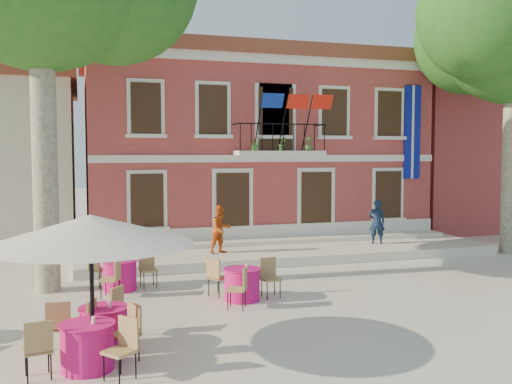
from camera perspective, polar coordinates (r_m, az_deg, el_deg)
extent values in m
plane|color=beige|center=(14.72, 2.18, -9.86)|extent=(90.00, 90.00, 0.00)
cube|color=#B24240|center=(24.43, -1.13, 3.94)|extent=(13.00, 8.00, 7.00)
cube|color=brown|center=(24.72, -1.14, 12.67)|extent=(13.50, 8.50, 0.50)
cube|color=silver|center=(20.93, 1.92, 13.14)|extent=(13.30, 0.35, 0.35)
cube|color=silver|center=(20.19, 2.36, 3.93)|extent=(3.20, 0.90, 0.15)
cube|color=black|center=(19.84, 2.76, 6.81)|extent=(3.20, 0.04, 0.04)
cube|color=#0D178F|center=(23.02, 15.36, 5.79)|extent=(0.70, 0.05, 3.60)
cube|color=navy|center=(19.27, 0.57, 9.14)|extent=(0.76, 0.27, 0.47)
cube|color=red|center=(19.56, 3.12, 9.05)|extent=(0.76, 0.29, 0.47)
cube|color=red|center=(19.89, 5.58, 8.96)|extent=(0.76, 0.27, 0.47)
imported|color=#26591E|center=(19.60, -0.11, 4.85)|extent=(0.43, 0.37, 0.48)
imported|color=#26591E|center=(19.91, 2.65, 4.83)|extent=(0.26, 0.21, 0.48)
imported|color=#26591E|center=(20.27, 5.32, 4.80)|extent=(0.27, 0.27, 0.48)
cube|color=#B24240|center=(30.83, 20.32, 2.78)|extent=(9.00, 9.00, 6.00)
cube|color=brown|center=(30.95, 20.46, 8.71)|extent=(9.40, 9.40, 0.40)
cube|color=silver|center=(19.41, 3.47, -6.02)|extent=(14.00, 3.40, 0.30)
cylinder|color=#A59E84|center=(15.24, -20.39, 3.97)|extent=(0.62, 0.62, 7.17)
cylinder|color=#A59E84|center=(21.65, 24.23, 3.18)|extent=(0.66, 0.66, 6.69)
cylinder|color=black|center=(10.26, -15.95, -16.02)|extent=(0.53, 0.53, 0.08)
cylinder|color=black|center=(9.95, -16.07, -10.22)|extent=(0.07, 0.07, 2.22)
cone|color=beige|center=(9.73, -16.20, -3.62)|extent=(3.37, 3.37, 0.49)
imported|color=#101D36|center=(20.52, 11.99, -2.95)|extent=(0.66, 0.56, 1.55)
imported|color=#C85017|center=(18.25, -3.55, -3.74)|extent=(0.90, 0.81, 1.54)
cylinder|color=#C51253|center=(10.81, -14.96, -13.08)|extent=(0.84, 0.84, 0.75)
cylinder|color=#C51253|center=(10.70, -15.00, -11.11)|extent=(0.90, 0.90, 0.02)
cube|color=#A07550|center=(10.15, -13.00, -13.60)|extent=(0.56, 0.56, 0.95)
cube|color=#A07550|center=(11.39, -12.87, -11.63)|extent=(0.59, 0.59, 0.95)
cube|color=#A07550|center=(10.85, -19.03, -12.55)|extent=(0.46, 0.46, 0.95)
cylinder|color=#C51253|center=(9.93, -16.51, -14.66)|extent=(0.84, 0.84, 0.75)
cylinder|color=#C51253|center=(9.81, -16.56, -12.53)|extent=(0.90, 0.90, 0.02)
cube|color=#A07550|center=(9.81, -20.98, -14.38)|extent=(0.48, 0.48, 0.95)
cube|color=#A07550|center=(9.36, -13.48, -15.13)|extent=(0.59, 0.59, 0.95)
cube|color=#A07550|center=(10.57, -15.08, -12.91)|extent=(0.54, 0.54, 0.95)
cylinder|color=#C51253|center=(15.10, -13.47, -8.15)|extent=(0.84, 0.84, 0.75)
cylinder|color=#C51253|center=(15.03, -13.49, -6.71)|extent=(0.90, 0.90, 0.02)
cube|color=#A07550|center=(14.39, -14.39, -8.37)|extent=(0.54, 0.54, 0.95)
cube|color=#A07550|center=(15.25, -10.69, -7.60)|extent=(0.48, 0.48, 0.95)
cube|color=#A07550|center=(15.64, -15.33, -7.39)|extent=(0.59, 0.59, 0.95)
cylinder|color=#C51253|center=(13.73, -1.41, -9.27)|extent=(0.84, 0.84, 0.75)
cylinder|color=#C51253|center=(13.64, -1.41, -7.69)|extent=(0.90, 0.90, 0.02)
cube|color=#A07550|center=(14.18, -3.78, -8.43)|extent=(0.58, 0.58, 0.95)
cube|color=#A07550|center=(12.98, -1.96, -9.59)|extent=(0.56, 0.56, 0.95)
cube|color=#A07550|center=(13.98, 1.50, -8.60)|extent=(0.45, 0.45, 0.95)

